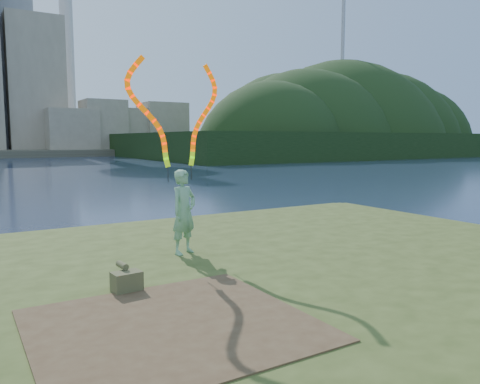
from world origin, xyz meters
TOP-DOWN VIEW (x-y plane):
  - ground at (0.00, 0.00)m, footprint 320.00×320.00m
  - grassy_knoll at (0.00, -2.30)m, footprint 20.00×18.00m
  - dirt_patch at (-2.20, -3.20)m, footprint 3.20×3.00m
  - wooded_hill at (59.57, 59.96)m, footprint 78.00×50.00m
  - woman_with_ribbons at (-0.59, 0.03)m, footprint 1.90×0.83m
  - canvas_bag at (-2.27, -1.66)m, footprint 0.44×0.50m

SIDE VIEW (x-z plane):
  - ground at x=0.00m, z-range 0.00..0.00m
  - wooded_hill at x=59.57m, z-range -31.34..31.66m
  - grassy_knoll at x=0.00m, z-range -0.06..0.74m
  - dirt_patch at x=-2.20m, z-range 0.80..0.82m
  - canvas_bag at x=-2.27m, z-range 0.77..1.16m
  - woman_with_ribbons at x=-0.59m, z-range 0.19..4.22m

